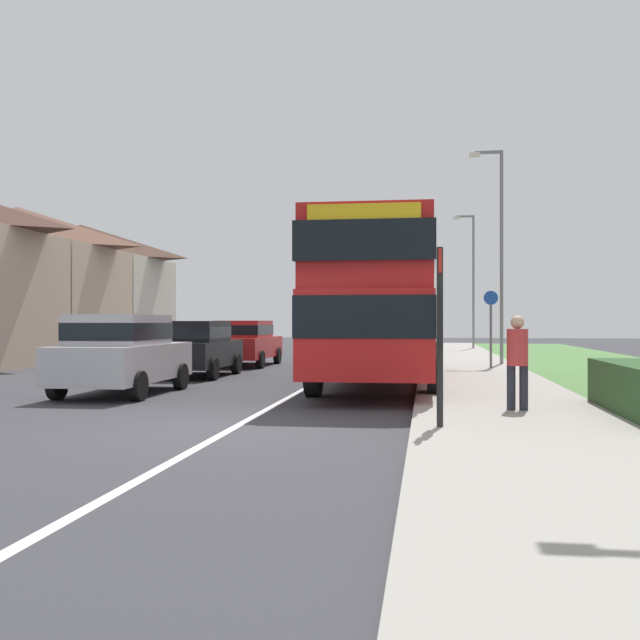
{
  "coord_description": "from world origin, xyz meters",
  "views": [
    {
      "loc": [
        2.83,
        -10.49,
        1.58
      ],
      "look_at": [
        0.69,
        4.25,
        1.6
      ],
      "focal_mm": 41.59,
      "sensor_mm": 36.0,
      "label": 1
    }
  ],
  "objects_px": {
    "pedestrian_at_stop": "(517,358)",
    "street_lamp_mid": "(498,243)",
    "parked_car_black": "(196,346)",
    "double_decker_bus": "(382,298)",
    "parked_car_red": "(245,341)",
    "street_lamp_far": "(471,273)",
    "bus_stop_sign": "(440,324)",
    "parked_car_silver": "(122,351)",
    "cycle_route_sign": "(491,326)"
  },
  "relations": [
    {
      "from": "pedestrian_at_stop",
      "to": "street_lamp_mid",
      "type": "bearing_deg",
      "value": 85.96
    },
    {
      "from": "double_decker_bus",
      "to": "cycle_route_sign",
      "type": "relative_size",
      "value": 4.24
    },
    {
      "from": "parked_car_red",
      "to": "pedestrian_at_stop",
      "type": "bearing_deg",
      "value": -58.87
    },
    {
      "from": "double_decker_bus",
      "to": "cycle_route_sign",
      "type": "bearing_deg",
      "value": 60.0
    },
    {
      "from": "cycle_route_sign",
      "to": "street_lamp_mid",
      "type": "distance_m",
      "value": 3.77
    },
    {
      "from": "double_decker_bus",
      "to": "parked_car_black",
      "type": "bearing_deg",
      "value": 159.56
    },
    {
      "from": "parked_car_red",
      "to": "cycle_route_sign",
      "type": "xyz_separation_m",
      "value": [
        8.31,
        -1.85,
        0.54
      ]
    },
    {
      "from": "bus_stop_sign",
      "to": "street_lamp_far",
      "type": "xyz_separation_m",
      "value": [
        2.17,
        30.13,
        2.64
      ]
    },
    {
      "from": "parked_car_silver",
      "to": "parked_car_red",
      "type": "relative_size",
      "value": 0.9
    },
    {
      "from": "bus_stop_sign",
      "to": "cycle_route_sign",
      "type": "relative_size",
      "value": 1.03
    },
    {
      "from": "parked_car_black",
      "to": "double_decker_bus",
      "type": "bearing_deg",
      "value": -20.44
    },
    {
      "from": "parked_car_silver",
      "to": "cycle_route_sign",
      "type": "xyz_separation_m",
      "value": [
        8.44,
        8.45,
        0.49
      ]
    },
    {
      "from": "parked_car_black",
      "to": "street_lamp_far",
      "type": "relative_size",
      "value": 0.54
    },
    {
      "from": "street_lamp_mid",
      "to": "street_lamp_far",
      "type": "xyz_separation_m",
      "value": [
        -0.07,
        14.5,
        -0.09
      ]
    },
    {
      "from": "parked_car_silver",
      "to": "street_lamp_far",
      "type": "height_order",
      "value": "street_lamp_far"
    },
    {
      "from": "pedestrian_at_stop",
      "to": "street_lamp_mid",
      "type": "height_order",
      "value": "street_lamp_mid"
    },
    {
      "from": "parked_car_silver",
      "to": "bus_stop_sign",
      "type": "relative_size",
      "value": 1.57
    },
    {
      "from": "pedestrian_at_stop",
      "to": "cycle_route_sign",
      "type": "distance_m",
      "value": 11.1
    },
    {
      "from": "street_lamp_far",
      "to": "parked_car_red",
      "type": "bearing_deg",
      "value": -119.94
    },
    {
      "from": "parked_car_red",
      "to": "street_lamp_mid",
      "type": "xyz_separation_m",
      "value": [
        8.77,
        0.59,
        3.38
      ]
    },
    {
      "from": "street_lamp_mid",
      "to": "parked_car_red",
      "type": "bearing_deg",
      "value": -176.12
    },
    {
      "from": "parked_car_red",
      "to": "bus_stop_sign",
      "type": "relative_size",
      "value": 1.74
    },
    {
      "from": "double_decker_bus",
      "to": "parked_car_black",
      "type": "height_order",
      "value": "double_decker_bus"
    },
    {
      "from": "double_decker_bus",
      "to": "street_lamp_mid",
      "type": "height_order",
      "value": "street_lamp_mid"
    },
    {
      "from": "pedestrian_at_stop",
      "to": "bus_stop_sign",
      "type": "relative_size",
      "value": 0.64
    },
    {
      "from": "parked_car_black",
      "to": "cycle_route_sign",
      "type": "distance_m",
      "value": 9.08
    },
    {
      "from": "parked_car_silver",
      "to": "street_lamp_far",
      "type": "xyz_separation_m",
      "value": [
        8.83,
        25.39,
        3.24
      ]
    },
    {
      "from": "parked_car_silver",
      "to": "cycle_route_sign",
      "type": "height_order",
      "value": "cycle_route_sign"
    },
    {
      "from": "parked_car_red",
      "to": "pedestrian_at_stop",
      "type": "height_order",
      "value": "pedestrian_at_stop"
    },
    {
      "from": "parked_car_red",
      "to": "street_lamp_far",
      "type": "bearing_deg",
      "value": 60.06
    },
    {
      "from": "parked_car_black",
      "to": "bus_stop_sign",
      "type": "relative_size",
      "value": 1.51
    },
    {
      "from": "double_decker_bus",
      "to": "street_lamp_far",
      "type": "distance_m",
      "value": 22.61
    },
    {
      "from": "double_decker_bus",
      "to": "pedestrian_at_stop",
      "type": "height_order",
      "value": "double_decker_bus"
    },
    {
      "from": "double_decker_bus",
      "to": "bus_stop_sign",
      "type": "height_order",
      "value": "double_decker_bus"
    },
    {
      "from": "parked_car_silver",
      "to": "parked_car_red",
      "type": "distance_m",
      "value": 10.3
    },
    {
      "from": "parked_car_red",
      "to": "parked_car_black",
      "type": "bearing_deg",
      "value": -91.46
    },
    {
      "from": "double_decker_bus",
      "to": "parked_car_red",
      "type": "bearing_deg",
      "value": 126.24
    },
    {
      "from": "double_decker_bus",
      "to": "street_lamp_mid",
      "type": "distance_m",
      "value": 8.77
    },
    {
      "from": "street_lamp_far",
      "to": "pedestrian_at_stop",
      "type": "bearing_deg",
      "value": -91.81
    },
    {
      "from": "parked_car_red",
      "to": "street_lamp_mid",
      "type": "distance_m",
      "value": 9.41
    },
    {
      "from": "parked_car_red",
      "to": "pedestrian_at_stop",
      "type": "xyz_separation_m",
      "value": [
        7.81,
        -12.93,
        0.09
      ]
    },
    {
      "from": "double_decker_bus",
      "to": "cycle_route_sign",
      "type": "xyz_separation_m",
      "value": [
        3.06,
        5.31,
        -0.71
      ]
    },
    {
      "from": "double_decker_bus",
      "to": "parked_car_silver",
      "type": "height_order",
      "value": "double_decker_bus"
    },
    {
      "from": "parked_car_red",
      "to": "cycle_route_sign",
      "type": "distance_m",
      "value": 8.53
    },
    {
      "from": "parked_car_red",
      "to": "bus_stop_sign",
      "type": "bearing_deg",
      "value": -66.54
    },
    {
      "from": "parked_car_red",
      "to": "bus_stop_sign",
      "type": "distance_m",
      "value": 16.4
    },
    {
      "from": "cycle_route_sign",
      "to": "pedestrian_at_stop",
      "type": "bearing_deg",
      "value": -92.57
    },
    {
      "from": "bus_stop_sign",
      "to": "street_lamp_far",
      "type": "relative_size",
      "value": 0.36
    },
    {
      "from": "parked_car_red",
      "to": "street_lamp_far",
      "type": "height_order",
      "value": "street_lamp_far"
    },
    {
      "from": "bus_stop_sign",
      "to": "cycle_route_sign",
      "type": "height_order",
      "value": "bus_stop_sign"
    }
  ]
}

